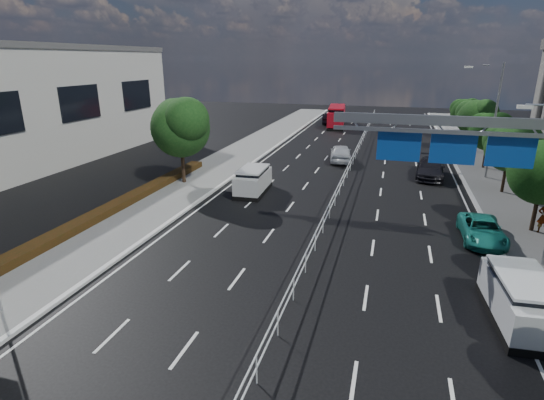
% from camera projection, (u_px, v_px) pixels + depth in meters
% --- Properties ---
extents(ground, '(160.00, 160.00, 0.00)m').
position_uv_depth(ground, '(264.00, 365.00, 13.45)').
color(ground, black).
rests_on(ground, ground).
extents(kerb_near, '(0.25, 140.00, 0.15)m').
position_uv_depth(kerb_near, '(33.00, 318.00, 15.77)').
color(kerb_near, silver).
rests_on(kerb_near, ground).
extents(median_fence, '(0.05, 85.00, 1.02)m').
position_uv_depth(median_fence, '(346.00, 174.00, 33.80)').
color(median_fence, silver).
rests_on(median_fence, ground).
extents(hedge_near, '(1.00, 36.00, 0.44)m').
position_uv_depth(hedge_near, '(41.00, 244.00, 21.36)').
color(hedge_near, black).
rests_on(hedge_near, sidewalk_near).
extents(overhead_gantry, '(10.24, 0.38, 7.45)m').
position_uv_depth(overhead_gantry, '(472.00, 144.00, 19.08)').
color(overhead_gantry, gray).
rests_on(overhead_gantry, ground).
extents(streetlight_far, '(2.78, 2.40, 9.00)m').
position_uv_depth(streetlight_far, '(492.00, 114.00, 32.77)').
color(streetlight_far, gray).
rests_on(streetlight_far, ground).
extents(near_tree_back, '(4.84, 4.51, 6.69)m').
position_uv_depth(near_tree_back, '(181.00, 124.00, 31.49)').
color(near_tree_back, black).
rests_on(near_tree_back, ground).
extents(far_tree_e, '(3.63, 3.38, 5.13)m').
position_uv_depth(far_tree_e, '(511.00, 145.00, 29.43)').
color(far_tree_e, black).
rests_on(far_tree_e, ground).
extents(far_tree_f, '(3.52, 3.28, 5.02)m').
position_uv_depth(far_tree_f, '(490.00, 129.00, 36.30)').
color(far_tree_f, black).
rests_on(far_tree_f, ground).
extents(far_tree_g, '(3.96, 3.69, 5.45)m').
position_uv_depth(far_tree_g, '(476.00, 116.00, 43.05)').
color(far_tree_g, black).
rests_on(far_tree_g, ground).
extents(far_tree_h, '(3.41, 3.18, 4.91)m').
position_uv_depth(far_tree_h, '(465.00, 111.00, 50.00)').
color(far_tree_h, black).
rests_on(far_tree_h, ground).
extents(white_minivan, '(2.01, 4.30, 1.84)m').
position_uv_depth(white_minivan, '(253.00, 181.00, 30.51)').
color(white_minivan, black).
rests_on(white_minivan, ground).
extents(red_bus, '(3.15, 9.66, 2.83)m').
position_uv_depth(red_bus, '(337.00, 116.00, 60.77)').
color(red_bus, black).
rests_on(red_bus, ground).
extents(near_car_silver, '(2.51, 4.94, 1.61)m').
position_uv_depth(near_car_silver, '(341.00, 153.00, 39.94)').
color(near_car_silver, silver).
rests_on(near_car_silver, ground).
extents(near_car_dark, '(2.09, 4.84, 1.55)m').
position_uv_depth(near_car_dark, '(329.00, 118.00, 63.28)').
color(near_car_dark, black).
rests_on(near_car_dark, ground).
extents(silver_minivan, '(2.19, 4.54, 1.84)m').
position_uv_depth(silver_minivan, '(521.00, 300.00, 15.46)').
color(silver_minivan, black).
rests_on(silver_minivan, ground).
extents(parked_car_teal, '(2.10, 4.43, 1.22)m').
position_uv_depth(parked_car_teal, '(482.00, 230.00, 22.52)').
color(parked_car_teal, '#1B7D72').
rests_on(parked_car_teal, ground).
extents(parked_car_dark, '(2.54, 5.41, 1.53)m').
position_uv_depth(parked_car_dark, '(431.00, 168.00, 34.62)').
color(parked_car_dark, black).
rests_on(parked_car_dark, ground).
extents(pedestrian_a, '(0.70, 0.47, 1.88)m').
position_uv_depth(pedestrian_a, '(544.00, 217.00, 23.08)').
color(pedestrian_a, gray).
rests_on(pedestrian_a, sidewalk_far).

